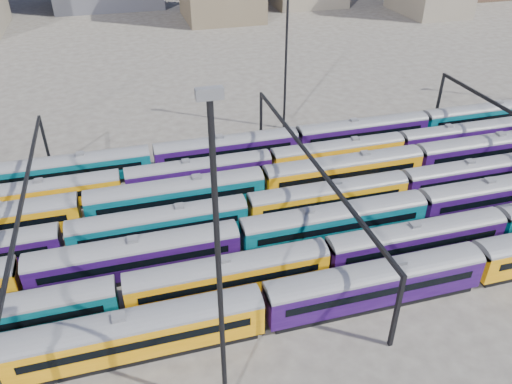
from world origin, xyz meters
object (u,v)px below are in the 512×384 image
object	(u,v)px
rake_0	(137,330)
rake_1	(327,254)
mast_2	(219,268)
rake_2	(334,219)

from	to	relation	value
rake_0	rake_1	distance (m)	19.54
rake_0	mast_2	bearing A→B (deg)	-50.36
rake_2	rake_1	bearing A→B (deg)	-120.52
rake_1	rake_2	xyz separation A→B (m)	(2.95, 5.00, 0.16)
rake_0	rake_2	bearing A→B (deg)	24.61
rake_0	rake_1	world-z (taller)	rake_0
rake_1	mast_2	world-z (taller)	mast_2
rake_2	mast_2	bearing A→B (deg)	-133.32
rake_0	rake_2	xyz separation A→B (m)	(21.83, 10.00, -0.04)
rake_1	mast_2	size ratio (longest dim) A/B	4.68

